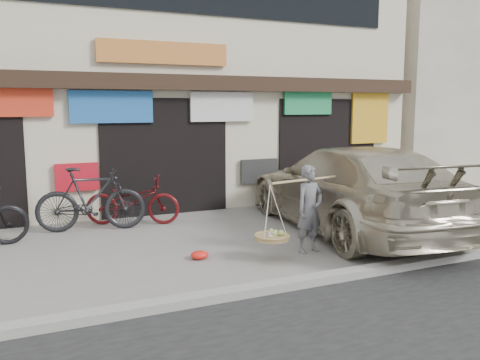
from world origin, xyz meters
name	(u,v)px	position (x,y,z in m)	size (l,w,h in m)	color
ground	(224,252)	(0.00, 0.00, 0.00)	(70.00, 70.00, 0.00)	gray
kerb	(280,285)	(0.00, -2.00, 0.06)	(70.00, 0.25, 0.12)	gray
shophouse_block	(134,72)	(0.00, 6.42, 3.45)	(14.00, 6.32, 7.00)	beige
neighbor_east	(468,89)	(13.50, 7.00, 3.20)	(12.00, 7.00, 6.40)	#B2A893
street_vendor	(310,213)	(1.36, -0.60, 0.69)	(2.18, 0.86, 1.52)	slate
bike_1	(91,199)	(-1.84, 2.54, 0.65)	(0.61, 2.17, 1.30)	black
bike_2	(133,200)	(-0.96, 2.76, 0.52)	(0.70, 1.99, 1.05)	#550E10
suv	(350,188)	(2.96, 0.42, 0.87)	(3.05, 6.20, 1.73)	#BDB398
red_bag	(200,255)	(-0.52, -0.20, 0.07)	(0.31, 0.25, 0.14)	red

